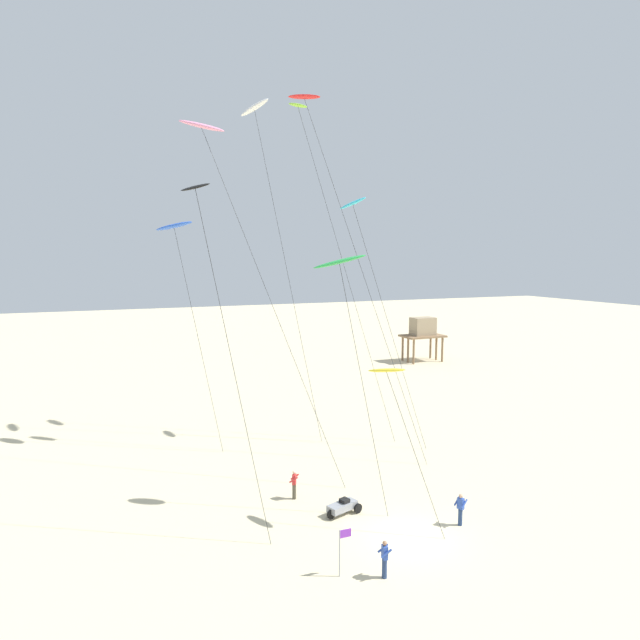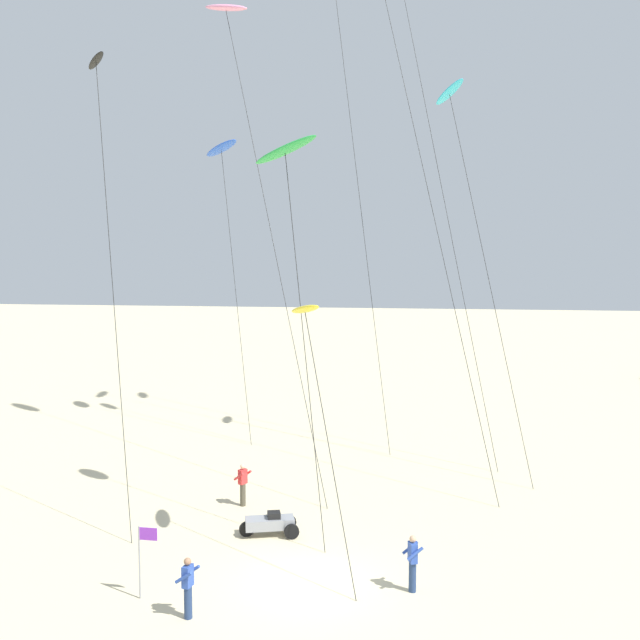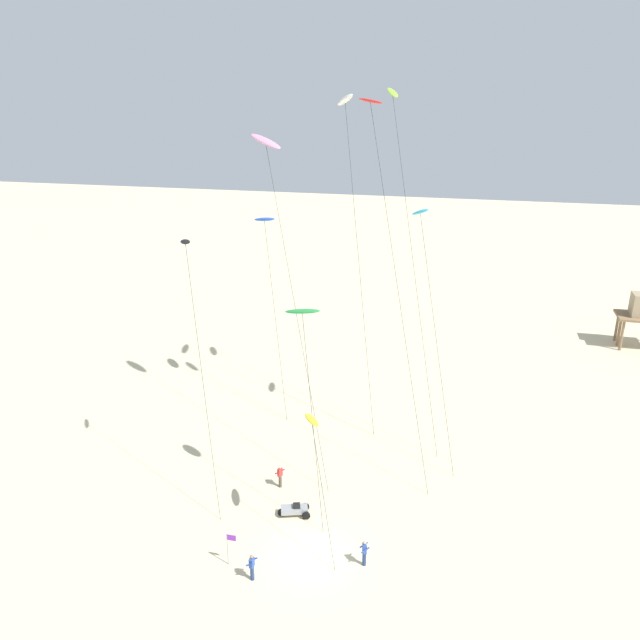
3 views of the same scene
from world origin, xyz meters
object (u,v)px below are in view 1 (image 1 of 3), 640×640
(kite_green, at_px, (340,264))
(kite_flyer_nearest, at_px, (294,484))
(kite_white, at_px, (255,110))
(beach_buggy, at_px, (343,506))
(kite_lime, at_px, (300,114))
(kite_flyer_furthest, at_px, (385,558))
(kite_yellow, at_px, (387,372))
(kite_pink, at_px, (203,129))
(kite_red, at_px, (307,105))
(stilt_house, at_px, (423,330))
(kite_black, at_px, (198,202))
(kite_blue, at_px, (174,228))
(kite_cyan, at_px, (354,206))
(marker_flag, at_px, (343,543))
(kite_flyer_middle, at_px, (460,509))

(kite_green, xyz_separation_m, kite_flyer_nearest, (-2.10, 1.52, -12.46))
(kite_white, height_order, beach_buggy, kite_white)
(kite_lime, relative_size, kite_flyer_furthest, 15.46)
(kite_lime, bearing_deg, kite_yellow, -96.02)
(kite_green, xyz_separation_m, kite_flyer_furthest, (-1.11, -7.18, -12.46))
(kite_pink, distance_m, kite_flyer_furthest, 27.55)
(kite_lime, distance_m, beach_buggy, 29.01)
(kite_pink, bearing_deg, beach_buggy, -66.45)
(kite_red, bearing_deg, stilt_house, 42.90)
(kite_flyer_nearest, bearing_deg, kite_black, -169.14)
(kite_red, xyz_separation_m, kite_pink, (-7.36, -0.28, -2.29))
(kite_white, bearing_deg, beach_buggy, -89.40)
(kite_yellow, xyz_separation_m, kite_pink, (-6.49, 13.03, 14.01))
(kite_lime, bearing_deg, stilt_house, 38.83)
(kite_red, height_order, beach_buggy, kite_red)
(kite_red, height_order, kite_blue, kite_red)
(kite_white, bearing_deg, stilt_house, 34.89)
(stilt_house, bearing_deg, kite_yellow, -125.43)
(kite_red, xyz_separation_m, kite_cyan, (3.62, -0.10, -6.81))
(kite_cyan, relative_size, beach_buggy, 8.56)
(kite_lime, distance_m, kite_yellow, 24.12)
(kite_blue, relative_size, kite_flyer_nearest, 9.76)
(kite_cyan, bearing_deg, kite_flyer_furthest, -111.54)
(kite_blue, bearing_deg, kite_green, -63.92)
(marker_flag, bearing_deg, kite_pink, 98.67)
(kite_lime, bearing_deg, kite_cyan, -56.51)
(kite_cyan, bearing_deg, marker_flag, -117.05)
(kite_cyan, xyz_separation_m, kite_pink, (-10.98, -0.18, 4.52))
(kite_red, distance_m, marker_flag, 28.66)
(kite_cyan, distance_m, kite_pink, 11.88)
(kite_flyer_middle, bearing_deg, kite_lime, 94.97)
(kite_pink, xyz_separation_m, kite_flyer_nearest, (3.11, -8.56, -21.08))
(kite_white, distance_m, kite_pink, 6.98)
(kite_yellow, xyz_separation_m, beach_buggy, (-1.58, 1.75, -7.53))
(kite_blue, xyz_separation_m, kite_flyer_nearest, (4.60, -12.18, -14.91))
(kite_blue, bearing_deg, kite_flyer_middle, -57.98)
(kite_red, xyz_separation_m, marker_flag, (-4.85, -16.71, -22.78))
(kite_cyan, xyz_separation_m, kite_flyer_furthest, (-6.88, -17.44, -16.56))
(kite_lime, bearing_deg, marker_flag, -105.72)
(kite_lime, xyz_separation_m, kite_yellow, (-1.82, -17.25, -16.76))
(kite_pink, distance_m, stilt_house, 44.31)
(kite_flyer_nearest, distance_m, beach_buggy, 3.29)
(kite_black, xyz_separation_m, beach_buggy, (6.99, -1.72, -15.92))
(kite_red, xyz_separation_m, kite_flyer_furthest, (-3.26, -17.54, -23.37))
(kite_pink, bearing_deg, stilt_house, 36.11)
(marker_flag, bearing_deg, kite_blue, 101.28)
(kite_lime, relative_size, kite_cyan, 1.42)
(kite_red, bearing_deg, kite_pink, -177.80)
(kite_white, relative_size, kite_lime, 0.99)
(kite_yellow, bearing_deg, kite_lime, 83.98)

